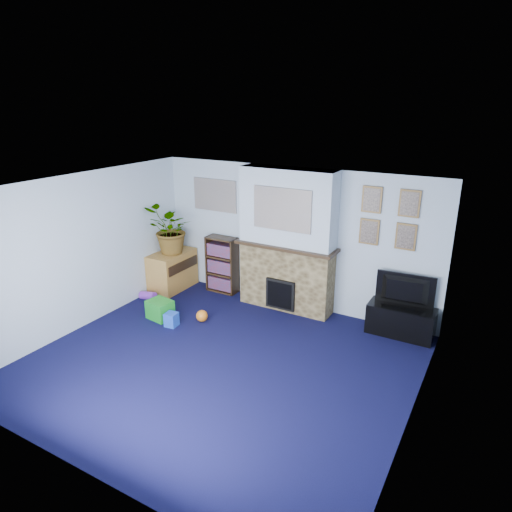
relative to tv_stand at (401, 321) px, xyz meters
The scene contains 26 objects.
floor 2.82m from the tv_stand, 133.85° to the right, with size 5.00×4.50×0.01m, color black.
ceiling 3.56m from the tv_stand, 133.85° to the right, with size 5.00×4.50×0.01m, color white.
wall_back 2.19m from the tv_stand, behind, with size 5.00×0.04×2.40m, color #AFC2D3.
wall_front 4.80m from the tv_stand, 114.49° to the right, with size 5.00×0.04×2.40m, color #AFC2D3.
wall_left 4.99m from the tv_stand, 155.48° to the right, with size 0.04×4.50×2.40m, color #AFC2D3.
wall_right 2.32m from the tv_stand, 74.84° to the right, with size 0.04×4.50×2.40m, color #AFC2D3.
chimney_breast 2.17m from the tv_stand, behind, with size 1.72×0.50×2.40m.
collage_main 2.50m from the tv_stand, behind, with size 1.00×0.03×0.68m, color gray.
collage_left 3.84m from the tv_stand, behind, with size 0.90×0.03×0.58m, color gray.
portrait_tl 1.90m from the tv_stand, 162.90° to the left, with size 0.30×0.03×0.40m, color brown.
portrait_tr 1.79m from the tv_stand, 116.57° to the left, with size 0.30×0.03×0.40m, color brown.
portrait_bl 1.45m from the tv_stand, 162.90° to the left, with size 0.30×0.03×0.40m, color brown.
portrait_br 1.29m from the tv_stand, 116.57° to the left, with size 0.30×0.03×0.40m, color brown.
tv_stand is the anchor object (origin of this frame).
television 0.49m from the tv_stand, 90.00° to the left, with size 0.86×0.11×0.50m, color black.
bookshelf 3.30m from the tv_stand, behind, with size 0.58×0.28×1.05m.
sideboard 4.20m from the tv_stand, behind, with size 0.51×0.92×0.71m, color #B18038.
potted_plant 4.26m from the tv_stand, behind, with size 0.82×0.71×0.92m, color #26661E.
mantel_clock 2.25m from the tv_stand, behind, with size 0.10×0.06×0.14m, color gold.
mantel_candle 1.93m from the tv_stand, behind, with size 0.05×0.05×0.15m, color #B2BFC6.
mantel_teddy 2.70m from the tv_stand, behind, with size 0.13×0.13×0.13m, color gray.
mantel_can 1.61m from the tv_stand, behind, with size 0.05×0.05×0.11m, color blue.
green_crate 3.82m from the tv_stand, 158.78° to the right, with size 0.39×0.31×0.31m, color #198C26.
toy_ball 3.12m from the tv_stand, 158.56° to the right, with size 0.19×0.19×0.19m, color orange.
toy_block 3.56m from the tv_stand, 154.98° to the right, with size 0.18×0.18×0.22m, color blue.
toy_tube 4.35m from the tv_stand, 167.77° to the right, with size 0.15×0.15×0.32m, color purple.
Camera 1 is at (3.10, -4.47, 3.44)m, focal length 32.00 mm.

